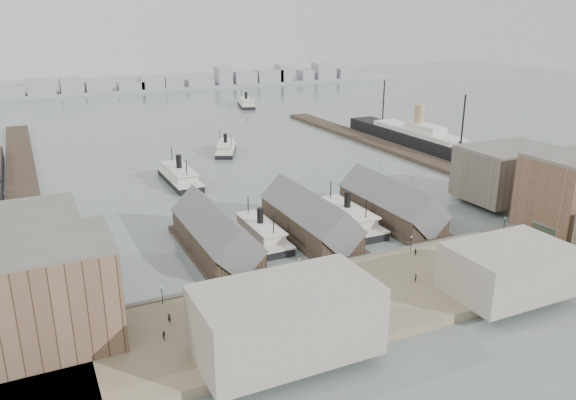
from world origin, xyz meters
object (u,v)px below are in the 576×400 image
ferry_docked_west (260,232)px  horse_cart_left (237,302)px  horse_cart_right (488,272)px  horse_cart_center (341,296)px  ocean_steamer (418,138)px  tram (551,232)px

ferry_docked_west → horse_cart_left: 38.25m
ferry_docked_west → horse_cart_right: size_ratio=5.54×
horse_cart_center → ocean_steamer: bearing=-57.9°
horse_cart_right → ocean_steamer: bearing=-24.0°
ferry_docked_west → horse_cart_center: ferry_docked_west is taller
horse_cart_left → ferry_docked_west: bearing=9.8°
ocean_steamer → horse_cart_right: (-69.92, -114.21, -1.18)m
ferry_docked_west → horse_cart_center: (0.58, -39.96, 0.60)m
horse_cart_left → horse_cart_right: 55.25m
ocean_steamer → horse_cart_center: bearing=-133.6°
ocean_steamer → horse_cart_left: bearing=-140.3°
horse_cart_left → horse_cart_center: size_ratio=0.89×
ocean_steamer → horse_cart_center: size_ratio=18.71×
tram → horse_cart_center: bearing=178.5°
ocean_steamer → tram: (-40.04, -105.03, -0.21)m
ferry_docked_west → horse_cart_right: (35.08, -44.44, 0.61)m
ferry_docked_west → tram: bearing=-28.5°
horse_cart_center → horse_cart_right: size_ratio=1.05×
horse_cart_left → horse_cart_right: bearing=-62.1°
ocean_steamer → horse_cart_left: size_ratio=20.98×
ocean_steamer → horse_cart_right: 133.92m
ocean_steamer → horse_cart_left: 161.18m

